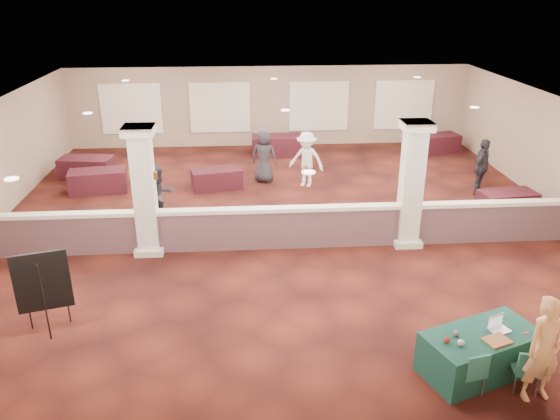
{
  "coord_description": "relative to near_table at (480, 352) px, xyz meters",
  "views": [
    {
      "loc": [
        -1.13,
        -13.9,
        6.21
      ],
      "look_at": [
        -0.28,
        -2.0,
        1.24
      ],
      "focal_mm": 35.0,
      "sensor_mm": 36.0,
      "label": 1
    }
  ],
  "objects": [
    {
      "name": "conf_chair_main",
      "position": [
        0.52,
        -0.58,
        0.12
      ],
      "size": [
        0.49,
        0.49,
        0.84
      ],
      "rotation": [
        0.0,
        0.0,
        -0.18
      ],
      "color": "#1C534A",
      "rests_on": "ground"
    },
    {
      "name": "scissors",
      "position": [
        0.73,
        -0.04,
        0.39
      ],
      "size": [
        0.13,
        0.07,
        0.01
      ],
      "primitive_type": "cube",
      "rotation": [
        0.0,
        0.0,
        0.35
      ],
      "color": "#B0121A",
      "rests_on": "near_table"
    },
    {
      "name": "attendee_d",
      "position": [
        -3.25,
        10.0,
        0.51
      ],
      "size": [
        0.99,
        0.76,
        1.77
      ],
      "primitive_type": "imported",
      "rotation": [
        0.0,
        0.0,
        2.77
      ],
      "color": "black",
      "rests_on": "ground"
    },
    {
      "name": "wall_front",
      "position": [
        -2.82,
        -1.5,
        1.22
      ],
      "size": [
        16.0,
        0.04,
        3.2
      ],
      "primitive_type": "cube",
      "color": "gray",
      "rests_on": "ground"
    },
    {
      "name": "column_left",
      "position": [
        -6.32,
        5.0,
        1.26
      ],
      "size": [
        0.72,
        0.72,
        3.2
      ],
      "color": "beige",
      "rests_on": "ground"
    },
    {
      "name": "yarn_red",
      "position": [
        -0.7,
        -0.2,
        0.43
      ],
      "size": [
        0.1,
        0.1,
        0.1
      ],
      "primitive_type": "sphere",
      "color": "maroon",
      "rests_on": "near_table"
    },
    {
      "name": "yarn_grey",
      "position": [
        -0.48,
        -0.04,
        0.43
      ],
      "size": [
        0.11,
        0.11,
        0.11
      ],
      "primitive_type": "sphere",
      "color": "#535258",
      "rests_on": "near_table"
    },
    {
      "name": "far_table_back_center",
      "position": [
        -2.62,
        13.0,
        0.01
      ],
      "size": [
        1.93,
        0.97,
        0.78
      ],
      "primitive_type": "cube",
      "rotation": [
        0.0,
        0.0,
        0.0
      ],
      "color": "black",
      "rests_on": "ground"
    },
    {
      "name": "attendee_a",
      "position": [
        -6.25,
        6.7,
        0.47
      ],
      "size": [
        0.9,
        0.88,
        1.69
      ],
      "primitive_type": "imported",
      "rotation": [
        0.0,
        0.0,
        0.73
      ],
      "color": "black",
      "rests_on": "ground"
    },
    {
      "name": "far_table_front_left",
      "position": [
        -8.61,
        9.42,
        -0.02
      ],
      "size": [
        1.87,
        1.14,
        0.71
      ],
      "primitive_type": "cube",
      "rotation": [
        0.0,
        0.0,
        0.16
      ],
      "color": "black",
      "rests_on": "ground"
    },
    {
      "name": "woman",
      "position": [
        0.67,
        -0.7,
        0.54
      ],
      "size": [
        0.72,
        0.54,
        1.83
      ],
      "primitive_type": "imported",
      "rotation": [
        0.0,
        0.0,
        0.17
      ],
      "color": "#FBB56D",
      "rests_on": "ground"
    },
    {
      "name": "near_table",
      "position": [
        0.0,
        0.0,
        0.0
      ],
      "size": [
        2.19,
        1.61,
        0.76
      ],
      "primitive_type": "cube",
      "rotation": [
        0.0,
        0.0,
        0.35
      ],
      "color": "#0F372A",
      "rests_on": "ground"
    },
    {
      "name": "far_table_back_left",
      "position": [
        -9.32,
        10.88,
        -0.03
      ],
      "size": [
        1.85,
        1.1,
        0.71
      ],
      "primitive_type": "cube",
      "rotation": [
        0.0,
        0.0,
        -0.14
      ],
      "color": "black",
      "rests_on": "ground"
    },
    {
      "name": "laptop_screen",
      "position": [
        0.27,
        0.17,
        0.51
      ],
      "size": [
        0.33,
        0.13,
        0.23
      ],
      "primitive_type": "cube",
      "rotation": [
        0.0,
        0.0,
        0.35
      ],
      "color": "#B9B9BD",
      "rests_on": "near_table"
    },
    {
      "name": "knitting",
      "position": [
        0.14,
        -0.23,
        0.4
      ],
      "size": [
        0.5,
        0.44,
        0.03
      ],
      "primitive_type": "cube",
      "rotation": [
        0.0,
        0.0,
        0.35
      ],
      "color": "orange",
      "rests_on": "near_table"
    },
    {
      "name": "laptop_base",
      "position": [
        0.31,
        0.06,
        0.39
      ],
      "size": [
        0.4,
        0.34,
        0.02
      ],
      "primitive_type": "cube",
      "rotation": [
        0.0,
        0.0,
        0.35
      ],
      "color": "#B9B9BD",
      "rests_on": "near_table"
    },
    {
      "name": "attendee_b",
      "position": [
        -1.89,
        9.5,
        0.53
      ],
      "size": [
        1.28,
        0.99,
        1.81
      ],
      "primitive_type": "imported",
      "rotation": [
        0.0,
        0.0,
        -0.46
      ],
      "color": "silver",
      "rests_on": "ground"
    },
    {
      "name": "screen_glow",
      "position": [
        0.27,
        0.16,
        0.5
      ],
      "size": [
        0.29,
        0.11,
        0.2
      ],
      "primitive_type": "cube",
      "rotation": [
        0.0,
        0.0,
        0.35
      ],
      "color": "silver",
      "rests_on": "near_table"
    },
    {
      "name": "ceiling",
      "position": [
        -2.82,
        6.5,
        2.82
      ],
      "size": [
        16.0,
        16.0,
        0.02
      ],
      "primitive_type": "cube",
      "color": "white",
      "rests_on": "wall_back"
    },
    {
      "name": "attendee_c",
      "position": [
        3.47,
        8.32,
        0.52
      ],
      "size": [
        1.09,
        1.12,
        1.8
      ],
      "primitive_type": "imported",
      "rotation": [
        0.0,
        0.0,
        0.82
      ],
      "color": "black",
      "rests_on": "ground"
    },
    {
      "name": "conf_chair_side",
      "position": [
        -0.37,
        -0.58,
        0.12
      ],
      "size": [
        0.49,
        0.5,
        0.84
      ],
      "rotation": [
        0.0,
        0.0,
        0.2
      ],
      "color": "#1C534A",
      "rests_on": "ground"
    },
    {
      "name": "far_table_front_center",
      "position": [
        -4.82,
        9.47,
        -0.06
      ],
      "size": [
        1.72,
        1.11,
        0.65
      ],
      "primitive_type": "cube",
      "rotation": [
        0.0,
        0.0,
        0.21
      ],
      "color": "black",
      "rests_on": "ground"
    },
    {
      "name": "far_table_front_right",
      "position": [
        3.68,
        6.8,
        -0.06
      ],
      "size": [
        1.69,
        1.0,
        0.65
      ],
      "primitive_type": "cube",
      "rotation": [
        0.0,
        0.0,
        0.13
      ],
      "color": "black",
      "rests_on": "ground"
    },
    {
      "name": "column_right",
      "position": [
        0.18,
        5.0,
        1.26
      ],
      "size": [
        0.72,
        0.72,
        3.2
      ],
      "color": "beige",
      "rests_on": "ground"
    },
    {
      "name": "yarn_cream",
      "position": [
        -0.5,
        -0.29,
        0.44
      ],
      "size": [
        0.11,
        0.11,
        0.11
      ],
      "primitive_type": "sphere",
      "color": "beige",
      "rests_on": "near_table"
    },
    {
      "name": "sconce_right",
      "position": [
        -6.04,
        5.0,
        1.62
      ],
      "size": [
        0.12,
        0.12,
        0.18
      ],
      "color": "brown",
      "rests_on": "column_left"
    },
    {
      "name": "ground",
      "position": [
        -2.82,
        6.5,
        -0.38
      ],
      "size": [
        16.0,
        16.0,
        0.0
      ],
      "primitive_type": "plane",
      "color": "#481A12",
      "rests_on": "ground"
    },
    {
      "name": "wall_back",
      "position": [
        -2.82,
        14.5,
        1.22
      ],
      "size": [
        16.0,
        0.04,
        3.2
      ],
      "primitive_type": "cube",
      "color": "gray",
      "rests_on": "ground"
    },
    {
      "name": "easel_board",
      "position": [
        -7.73,
        1.7,
        0.69
      ],
      "size": [
        0.97,
        0.58,
        1.69
      ],
      "rotation": [
        0.0,
        0.0,
        0.27
      ],
      "color": "black",
      "rests_on": "ground"
    },
    {
      "name": "partition_wall",
      "position": [
        -2.82,
        5.0,
        0.19
      ],
      "size": [
        15.6,
        0.28,
        1.1
      ],
      "color": "#563A41",
      "rests_on": "ground"
    },
    {
      "name": "far_table_back_right",
      "position": [
        3.68,
        13.0,
        -0.02
      ],
      "size": [
        1.89,
        1.21,
        0.71
      ],
      "primitive_type": "cube",
      "rotation": [
        0.0,
        0.0,
        0.21
      ],
      "color": "black",
      "rests_on": "ground"
    },
    {
      "name": "sconce_left",
      "position": [
        -6.6,
        5.0,
        1.62
      ],
      "size": [
        0.12,
        0.12,
        0.18
      ],
      "color": "brown",
      "rests_on": "column_left"
    }
  ]
}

